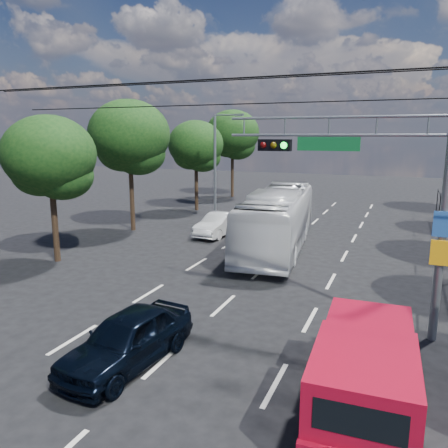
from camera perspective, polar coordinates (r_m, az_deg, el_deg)
The scene contains 12 objects.
lane_markings at distance 20.61m, azimuth 6.41°, elevation -4.69°, with size 6.12×38.00×0.01m.
signal_mast at distance 13.02m, azimuth 22.12°, elevation 8.46°, with size 6.43×0.39×9.50m.
streetlight_left at distance 29.54m, azimuth -0.89°, elevation 8.08°, with size 2.09×0.22×7.08m.
utility_wires at distance 14.97m, azimuth 1.20°, elevation 17.23°, with size 22.00×5.04×0.74m.
tree_left_b at distance 21.04m, azimuth -21.70°, elevation 7.58°, with size 4.08×4.08×6.63m.
tree_left_c at distance 26.81m, azimuth -12.18°, elevation 10.58°, with size 4.80×4.80×7.80m.
tree_left_d at distance 33.53m, azimuth -3.64°, elevation 9.81°, with size 4.20×4.20×6.83m.
tree_left_e at distance 40.91m, azimuth 1.15°, elevation 11.30°, with size 4.92×4.92×7.99m.
red_pickup at distance 9.80m, azimuth 17.93°, elevation -17.97°, with size 2.09×5.24×1.92m.
navy_hatchback at distance 11.69m, azimuth -12.48°, elevation -14.42°, with size 1.64×4.07×1.39m, color black.
white_bus at distance 22.34m, azimuth 7.03°, elevation 0.59°, with size 2.56×10.95×3.05m, color silver.
white_van at distance 25.32m, azimuth -0.68°, elevation -0.03°, with size 1.38×3.96×1.30m, color silver.
Camera 1 is at (5.48, -5.02, 5.77)m, focal length 35.00 mm.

